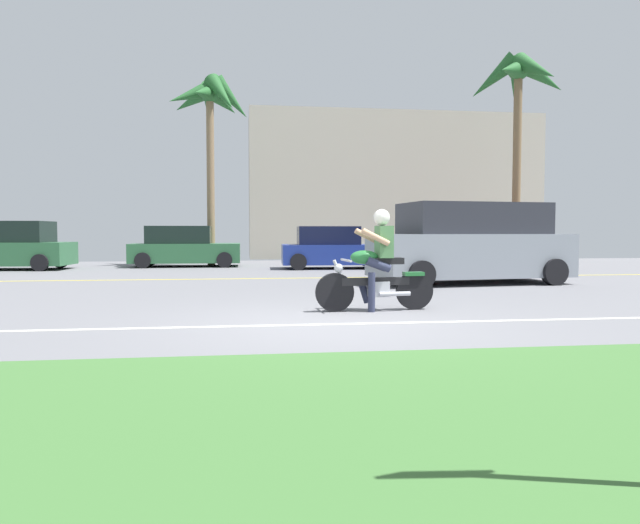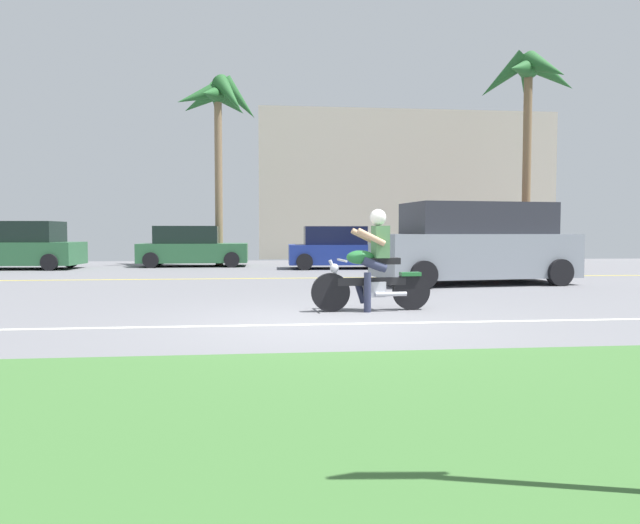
{
  "view_description": "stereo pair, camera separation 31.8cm",
  "coord_description": "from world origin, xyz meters",
  "px_view_note": "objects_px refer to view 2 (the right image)",
  "views": [
    {
      "loc": [
        -1.25,
        -7.94,
        1.28
      ],
      "look_at": [
        0.27,
        3.62,
        0.67
      ],
      "focal_mm": 32.46,
      "sensor_mm": 36.0,
      "label": 1
    },
    {
      "loc": [
        -0.94,
        -7.98,
        1.28
      ],
      "look_at": [
        0.27,
        3.62,
        0.67
      ],
      "focal_mm": 32.46,
      "sensor_mm": 36.0,
      "label": 2
    }
  ],
  "objects_px": {
    "motorcyclist": "(373,268)",
    "palm_tree_1": "(218,106)",
    "parked_car_2": "(339,249)",
    "suv_nearby": "(474,245)",
    "parked_car_0": "(15,247)",
    "parked_car_1": "(192,247)",
    "palm_tree_0": "(529,83)",
    "parked_car_3": "(485,246)"
  },
  "relations": [
    {
      "from": "parked_car_1",
      "to": "parked_car_2",
      "type": "distance_m",
      "value": 5.58
    },
    {
      "from": "motorcyclist",
      "to": "suv_nearby",
      "type": "height_order",
      "value": "suv_nearby"
    },
    {
      "from": "motorcyclist",
      "to": "parked_car_2",
      "type": "bearing_deg",
      "value": 85.04
    },
    {
      "from": "motorcyclist",
      "to": "parked_car_2",
      "type": "relative_size",
      "value": 0.53
    },
    {
      "from": "palm_tree_1",
      "to": "suv_nearby",
      "type": "bearing_deg",
      "value": -51.89
    },
    {
      "from": "suv_nearby",
      "to": "parked_car_0",
      "type": "distance_m",
      "value": 15.36
    },
    {
      "from": "motorcyclist",
      "to": "palm_tree_1",
      "type": "xyz_separation_m",
      "value": [
        -3.36,
        13.33,
        5.38
      ]
    },
    {
      "from": "suv_nearby",
      "to": "parked_car_0",
      "type": "bearing_deg",
      "value": 152.8
    },
    {
      "from": "parked_car_1",
      "to": "parked_car_2",
      "type": "relative_size",
      "value": 1.07
    },
    {
      "from": "palm_tree_0",
      "to": "parked_car_2",
      "type": "bearing_deg",
      "value": -162.88
    },
    {
      "from": "suv_nearby",
      "to": "palm_tree_0",
      "type": "distance_m",
      "value": 11.99
    },
    {
      "from": "parked_car_0",
      "to": "parked_car_3",
      "type": "bearing_deg",
      "value": -0.45
    },
    {
      "from": "parked_car_1",
      "to": "palm_tree_0",
      "type": "height_order",
      "value": "palm_tree_0"
    },
    {
      "from": "motorcyclist",
      "to": "parked_car_1",
      "type": "relative_size",
      "value": 0.5
    },
    {
      "from": "parked_car_2",
      "to": "palm_tree_0",
      "type": "distance_m",
      "value": 10.63
    },
    {
      "from": "suv_nearby",
      "to": "parked_car_1",
      "type": "distance_m",
      "value": 11.19
    },
    {
      "from": "parked_car_2",
      "to": "palm_tree_0",
      "type": "bearing_deg",
      "value": 17.12
    },
    {
      "from": "suv_nearby",
      "to": "parked_car_0",
      "type": "height_order",
      "value": "suv_nearby"
    },
    {
      "from": "parked_car_0",
      "to": "palm_tree_0",
      "type": "xyz_separation_m",
      "value": [
        19.13,
        1.62,
        6.47
      ]
    },
    {
      "from": "parked_car_1",
      "to": "palm_tree_0",
      "type": "distance_m",
      "value": 14.8
    },
    {
      "from": "motorcyclist",
      "to": "palm_tree_1",
      "type": "height_order",
      "value": "palm_tree_1"
    },
    {
      "from": "parked_car_1",
      "to": "parked_car_3",
      "type": "distance_m",
      "value": 10.91
    },
    {
      "from": "parked_car_1",
      "to": "palm_tree_0",
      "type": "relative_size",
      "value": 0.46
    },
    {
      "from": "suv_nearby",
      "to": "parked_car_0",
      "type": "relative_size",
      "value": 1.12
    },
    {
      "from": "motorcyclist",
      "to": "parked_car_3",
      "type": "bearing_deg",
      "value": 60.47
    },
    {
      "from": "palm_tree_0",
      "to": "palm_tree_1",
      "type": "height_order",
      "value": "palm_tree_0"
    },
    {
      "from": "parked_car_0",
      "to": "parked_car_1",
      "type": "relative_size",
      "value": 1.15
    },
    {
      "from": "parked_car_3",
      "to": "palm_tree_0",
      "type": "xyz_separation_m",
      "value": [
        2.42,
        1.75,
        6.48
      ]
    },
    {
      "from": "parked_car_0",
      "to": "parked_car_3",
      "type": "height_order",
      "value": "parked_car_0"
    },
    {
      "from": "parked_car_0",
      "to": "parked_car_2",
      "type": "bearing_deg",
      "value": -4.33
    },
    {
      "from": "motorcyclist",
      "to": "palm_tree_1",
      "type": "bearing_deg",
      "value": 104.15
    },
    {
      "from": "motorcyclist",
      "to": "parked_car_3",
      "type": "xyz_separation_m",
      "value": [
        6.52,
        11.52,
        0.05
      ]
    },
    {
      "from": "palm_tree_0",
      "to": "palm_tree_1",
      "type": "xyz_separation_m",
      "value": [
        -12.3,
        0.06,
        -1.15
      ]
    },
    {
      "from": "palm_tree_0",
      "to": "suv_nearby",
      "type": "bearing_deg",
      "value": -122.33
    },
    {
      "from": "parked_car_2",
      "to": "palm_tree_1",
      "type": "bearing_deg",
      "value": 149.52
    },
    {
      "from": "parked_car_1",
      "to": "suv_nearby",
      "type": "bearing_deg",
      "value": -45.84
    },
    {
      "from": "suv_nearby",
      "to": "palm_tree_1",
      "type": "relative_size",
      "value": 0.71
    },
    {
      "from": "parked_car_3",
      "to": "palm_tree_1",
      "type": "height_order",
      "value": "palm_tree_1"
    },
    {
      "from": "motorcyclist",
      "to": "parked_car_1",
      "type": "xyz_separation_m",
      "value": [
        -4.32,
        12.65,
        0.0
      ]
    },
    {
      "from": "motorcyclist",
      "to": "parked_car_3",
      "type": "height_order",
      "value": "motorcyclist"
    },
    {
      "from": "parked_car_0",
      "to": "palm_tree_1",
      "type": "height_order",
      "value": "palm_tree_1"
    },
    {
      "from": "motorcyclist",
      "to": "parked_car_1",
      "type": "height_order",
      "value": "motorcyclist"
    }
  ]
}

